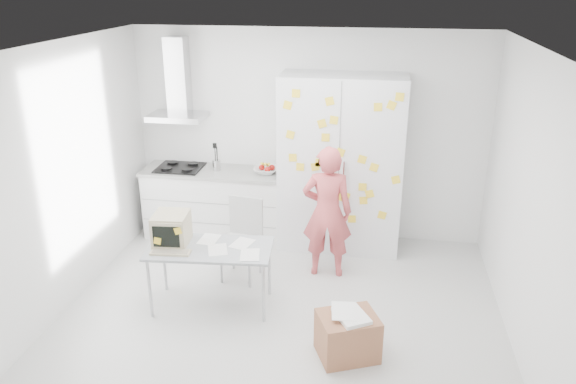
% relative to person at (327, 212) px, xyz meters
% --- Properties ---
extents(floor, '(4.50, 4.00, 0.02)m').
position_rel_person_xyz_m(floor, '(-0.37, -0.90, -0.79)').
color(floor, silver).
rests_on(floor, ground).
extents(walls, '(4.52, 4.01, 2.70)m').
position_rel_person_xyz_m(walls, '(-0.37, -0.18, 0.57)').
color(walls, white).
rests_on(walls, ground).
extents(ceiling, '(4.50, 4.00, 0.02)m').
position_rel_person_xyz_m(ceiling, '(-0.37, -0.90, 1.92)').
color(ceiling, white).
rests_on(ceiling, walls).
extents(counter_run, '(1.84, 0.63, 1.28)m').
position_rel_person_xyz_m(counter_run, '(-1.56, 0.80, -0.30)').
color(counter_run, white).
rests_on(counter_run, ground).
extents(range_hood, '(0.70, 0.48, 1.01)m').
position_rel_person_xyz_m(range_hood, '(-2.02, 0.93, 1.18)').
color(range_hood, silver).
rests_on(range_hood, walls).
extents(tall_cabinet, '(1.50, 0.68, 2.20)m').
position_rel_person_xyz_m(tall_cabinet, '(0.08, 0.77, 0.32)').
color(tall_cabinet, silver).
rests_on(tall_cabinet, ground).
extents(person, '(0.59, 0.41, 1.55)m').
position_rel_person_xyz_m(person, '(0.00, 0.00, 0.00)').
color(person, '#CC4F52').
rests_on(person, ground).
extents(desk, '(1.32, 0.74, 1.01)m').
position_rel_person_xyz_m(desk, '(-1.37, -0.87, -0.01)').
color(desk, '#989DA2').
rests_on(desk, ground).
extents(chair, '(0.48, 0.48, 0.94)m').
position_rel_person_xyz_m(chair, '(-0.94, -0.20, -0.25)').
color(chair, '#A9A9A7').
rests_on(chair, ground).
extents(cardboard_box, '(0.64, 0.59, 0.46)m').
position_rel_person_xyz_m(cardboard_box, '(0.35, -1.50, -0.56)').
color(cardboard_box, '#9C6443').
rests_on(cardboard_box, ground).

